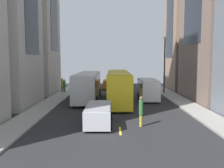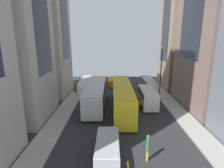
{
  "view_description": "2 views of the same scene",
  "coord_description": "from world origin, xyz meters",
  "px_view_note": "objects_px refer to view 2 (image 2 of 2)",
  "views": [
    {
      "loc": [
        -0.57,
        -30.65,
        4.95
      ],
      "look_at": [
        -0.71,
        4.0,
        1.54
      ],
      "focal_mm": 39.04,
      "sensor_mm": 36.0,
      "label": 1
    },
    {
      "loc": [
        -1.24,
        -25.45,
        9.45
      ],
      "look_at": [
        -1.34,
        2.21,
        2.61
      ],
      "focal_mm": 28.85,
      "sensor_mm": 36.0,
      "label": 2
    }
  ],
  "objects_px": {
    "delivery_van_white": "(148,96)",
    "pedestrian_walking_far": "(76,87)",
    "city_bus_white": "(96,93)",
    "pedestrian_waiting_curb": "(75,86)",
    "pedestrian_crossing_near": "(148,147)",
    "streetcar_yellow": "(123,95)",
    "car_orange_1": "(113,82)",
    "car_silver_0": "(108,147)"
  },
  "relations": [
    {
      "from": "car_silver_0",
      "to": "pedestrian_walking_far",
      "type": "bearing_deg",
      "value": 108.85
    },
    {
      "from": "city_bus_white",
      "to": "streetcar_yellow",
      "type": "bearing_deg",
      "value": -24.08
    },
    {
      "from": "streetcar_yellow",
      "to": "pedestrian_crossing_near",
      "type": "height_order",
      "value": "streetcar_yellow"
    },
    {
      "from": "streetcar_yellow",
      "to": "car_silver_0",
      "type": "bearing_deg",
      "value": -99.8
    },
    {
      "from": "delivery_van_white",
      "to": "pedestrian_walking_far",
      "type": "height_order",
      "value": "delivery_van_white"
    },
    {
      "from": "city_bus_white",
      "to": "streetcar_yellow",
      "type": "xyz_separation_m",
      "value": [
        3.73,
        -1.67,
        0.12
      ]
    },
    {
      "from": "streetcar_yellow",
      "to": "delivery_van_white",
      "type": "xyz_separation_m",
      "value": [
        3.75,
        1.52,
        -0.61
      ]
    },
    {
      "from": "city_bus_white",
      "to": "delivery_van_white",
      "type": "height_order",
      "value": "city_bus_white"
    },
    {
      "from": "pedestrian_walking_far",
      "to": "pedestrian_waiting_curb",
      "type": "bearing_deg",
      "value": 9.12
    },
    {
      "from": "car_orange_1",
      "to": "pedestrian_crossing_near",
      "type": "height_order",
      "value": "pedestrian_crossing_near"
    },
    {
      "from": "streetcar_yellow",
      "to": "delivery_van_white",
      "type": "relative_size",
      "value": 2.29
    },
    {
      "from": "city_bus_white",
      "to": "pedestrian_waiting_curb",
      "type": "relative_size",
      "value": 5.43
    },
    {
      "from": "city_bus_white",
      "to": "car_orange_1",
      "type": "distance_m",
      "value": 11.86
    },
    {
      "from": "delivery_van_white",
      "to": "car_orange_1",
      "type": "xyz_separation_m",
      "value": [
        -5.07,
        11.71,
        -0.61
      ]
    },
    {
      "from": "pedestrian_crossing_near",
      "to": "car_orange_1",
      "type": "bearing_deg",
      "value": 88.69
    },
    {
      "from": "car_orange_1",
      "to": "pedestrian_walking_far",
      "type": "distance_m",
      "value": 8.6
    },
    {
      "from": "streetcar_yellow",
      "to": "pedestrian_waiting_curb",
      "type": "relative_size",
      "value": 6.14
    },
    {
      "from": "pedestrian_waiting_curb",
      "to": "city_bus_white",
      "type": "bearing_deg",
      "value": 51.49
    },
    {
      "from": "city_bus_white",
      "to": "streetcar_yellow",
      "type": "relative_size",
      "value": 0.88
    },
    {
      "from": "pedestrian_crossing_near",
      "to": "pedestrian_walking_far",
      "type": "bearing_deg",
      "value": 108.94
    },
    {
      "from": "pedestrian_waiting_curb",
      "to": "pedestrian_crossing_near",
      "type": "height_order",
      "value": "pedestrian_waiting_curb"
    },
    {
      "from": "streetcar_yellow",
      "to": "pedestrian_crossing_near",
      "type": "distance_m",
      "value": 10.85
    },
    {
      "from": "car_orange_1",
      "to": "car_silver_0",
      "type": "bearing_deg",
      "value": -91.07
    },
    {
      "from": "car_orange_1",
      "to": "pedestrian_crossing_near",
      "type": "distance_m",
      "value": 24.11
    },
    {
      "from": "car_silver_0",
      "to": "car_orange_1",
      "type": "bearing_deg",
      "value": 88.93
    },
    {
      "from": "streetcar_yellow",
      "to": "city_bus_white",
      "type": "bearing_deg",
      "value": 155.92
    },
    {
      "from": "pedestrian_walking_far",
      "to": "streetcar_yellow",
      "type": "bearing_deg",
      "value": -155.27
    },
    {
      "from": "car_orange_1",
      "to": "city_bus_white",
      "type": "bearing_deg",
      "value": -101.78
    },
    {
      "from": "car_orange_1",
      "to": "pedestrian_crossing_near",
      "type": "xyz_separation_m",
      "value": [
        2.75,
        -23.95,
        0.34
      ]
    },
    {
      "from": "city_bus_white",
      "to": "car_orange_1",
      "type": "xyz_separation_m",
      "value": [
        2.41,
        11.56,
        -1.11
      ]
    },
    {
      "from": "pedestrian_crossing_near",
      "to": "pedestrian_waiting_curb",
      "type": "bearing_deg",
      "value": 109.1
    },
    {
      "from": "streetcar_yellow",
      "to": "pedestrian_waiting_curb",
      "type": "bearing_deg",
      "value": 134.45
    },
    {
      "from": "delivery_van_white",
      "to": "pedestrian_crossing_near",
      "type": "relative_size",
      "value": 2.51
    },
    {
      "from": "delivery_van_white",
      "to": "pedestrian_waiting_curb",
      "type": "xyz_separation_m",
      "value": [
        -12.1,
        6.99,
        -0.23
      ]
    },
    {
      "from": "delivery_van_white",
      "to": "car_orange_1",
      "type": "bearing_deg",
      "value": 113.42
    },
    {
      "from": "streetcar_yellow",
      "to": "pedestrian_crossing_near",
      "type": "relative_size",
      "value": 5.76
    },
    {
      "from": "car_orange_1",
      "to": "streetcar_yellow",
      "type": "bearing_deg",
      "value": -84.29
    },
    {
      "from": "city_bus_white",
      "to": "streetcar_yellow",
      "type": "height_order",
      "value": "streetcar_yellow"
    },
    {
      "from": "delivery_van_white",
      "to": "car_orange_1",
      "type": "distance_m",
      "value": 12.78
    },
    {
      "from": "streetcar_yellow",
      "to": "car_silver_0",
      "type": "height_order",
      "value": "streetcar_yellow"
    },
    {
      "from": "pedestrian_crossing_near",
      "to": "streetcar_yellow",
      "type": "bearing_deg",
      "value": 89.72
    },
    {
      "from": "delivery_van_white",
      "to": "car_silver_0",
      "type": "distance_m",
      "value": 12.95
    }
  ]
}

